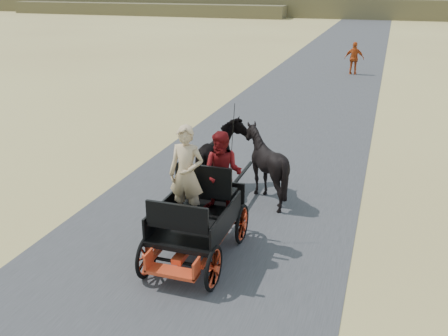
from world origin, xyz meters
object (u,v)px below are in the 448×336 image
(horse_left, at_px, (220,159))
(pedestrian, at_px, (354,58))
(horse_right, at_px, (265,164))
(carriage, at_px, (197,239))

(horse_left, bearing_deg, pedestrian, -95.89)
(horse_left, xyz_separation_m, horse_right, (1.10, 0.00, 0.00))
(horse_left, height_order, pedestrian, pedestrian)
(horse_left, bearing_deg, horse_right, -180.00)
(carriage, distance_m, pedestrian, 20.33)
(horse_left, bearing_deg, carriage, 100.39)
(horse_left, relative_size, pedestrian, 1.16)
(carriage, relative_size, pedestrian, 1.39)
(horse_left, height_order, horse_right, horse_right)
(horse_left, distance_m, pedestrian, 17.38)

